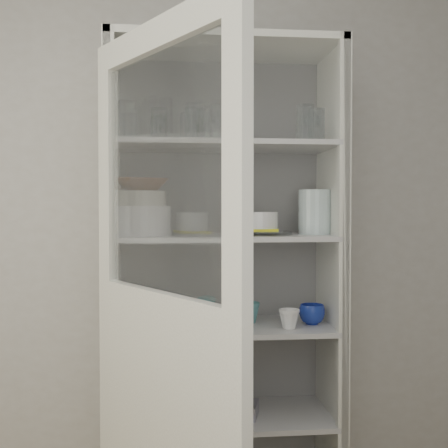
% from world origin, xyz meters
% --- Properties ---
extents(wall_back, '(3.60, 0.02, 2.60)m').
position_xyz_m(wall_back, '(0.00, 1.50, 1.30)').
color(wall_back, silver).
rests_on(wall_back, ground).
extents(pantry_cabinet, '(1.00, 0.45, 2.10)m').
position_xyz_m(pantry_cabinet, '(0.20, 1.34, 0.94)').
color(pantry_cabinet, silver).
rests_on(pantry_cabinet, floor).
extents(cupboard_door, '(0.50, 0.79, 2.00)m').
position_xyz_m(cupboard_door, '(-0.07, 0.66, 0.87)').
color(cupboard_door, silver).
rests_on(cupboard_door, floor).
extents(tumbler_0, '(0.09, 0.09, 0.15)m').
position_xyz_m(tumbler_0, '(-0.21, 1.12, 1.74)').
color(tumbler_0, silver).
rests_on(tumbler_0, shelf_glass).
extents(tumbler_1, '(0.10, 0.10, 0.15)m').
position_xyz_m(tumbler_1, '(0.07, 1.13, 1.74)').
color(tumbler_1, silver).
rests_on(tumbler_1, shelf_glass).
extents(tumbler_2, '(0.07, 0.07, 0.14)m').
position_xyz_m(tumbler_2, '(0.06, 1.16, 1.73)').
color(tumbler_2, silver).
rests_on(tumbler_2, shelf_glass).
extents(tumbler_3, '(0.07, 0.07, 0.13)m').
position_xyz_m(tumbler_3, '(0.10, 1.15, 1.73)').
color(tumbler_3, silver).
rests_on(tumbler_3, shelf_glass).
extents(tumbler_4, '(0.09, 0.09, 0.15)m').
position_xyz_m(tumbler_4, '(0.17, 1.15, 1.73)').
color(tumbler_4, silver).
rests_on(tumbler_4, shelf_glass).
extents(tumbler_5, '(0.08, 0.08, 0.15)m').
position_xyz_m(tumbler_5, '(0.53, 1.14, 1.74)').
color(tumbler_5, silver).
rests_on(tumbler_5, shelf_glass).
extents(tumbler_6, '(0.07, 0.07, 0.14)m').
position_xyz_m(tumbler_6, '(0.59, 1.17, 1.73)').
color(tumbler_6, silver).
rests_on(tumbler_6, shelf_glass).
extents(tumbler_7, '(0.07, 0.07, 0.13)m').
position_xyz_m(tumbler_7, '(-0.21, 1.28, 1.73)').
color(tumbler_7, silver).
rests_on(tumbler_7, shelf_glass).
extents(tumbler_8, '(0.10, 0.10, 0.15)m').
position_xyz_m(tumbler_8, '(-0.08, 1.27, 1.74)').
color(tumbler_8, silver).
rests_on(tumbler_8, shelf_glass).
extents(tumbler_9, '(0.09, 0.09, 0.14)m').
position_xyz_m(tumbler_9, '(0.04, 1.29, 1.73)').
color(tumbler_9, silver).
rests_on(tumbler_9, shelf_glass).
extents(goblet_0, '(0.07, 0.07, 0.15)m').
position_xyz_m(goblet_0, '(-0.09, 1.37, 1.74)').
color(goblet_0, silver).
rests_on(goblet_0, shelf_glass).
extents(goblet_1, '(0.08, 0.08, 0.18)m').
position_xyz_m(goblet_1, '(0.19, 1.39, 1.75)').
color(goblet_1, silver).
rests_on(goblet_1, shelf_glass).
extents(goblet_2, '(0.08, 0.08, 0.17)m').
position_xyz_m(goblet_2, '(0.26, 1.35, 1.75)').
color(goblet_2, silver).
rests_on(goblet_2, shelf_glass).
extents(goblet_3, '(0.08, 0.08, 0.17)m').
position_xyz_m(goblet_3, '(0.61, 1.34, 1.75)').
color(goblet_3, silver).
rests_on(goblet_3, shelf_glass).
extents(plate_stack_front, '(0.25, 0.25, 0.13)m').
position_xyz_m(plate_stack_front, '(-0.16, 1.24, 1.32)').
color(plate_stack_front, white).
rests_on(plate_stack_front, shelf_plates).
extents(plate_stack_back, '(0.19, 0.19, 0.08)m').
position_xyz_m(plate_stack_back, '(-0.21, 1.38, 1.30)').
color(plate_stack_back, white).
rests_on(plate_stack_back, shelf_plates).
extents(cream_bowl, '(0.26, 0.26, 0.06)m').
position_xyz_m(cream_bowl, '(-0.16, 1.24, 1.42)').
color(cream_bowl, beige).
rests_on(cream_bowl, plate_stack_front).
extents(terracotta_bowl, '(0.28, 0.28, 0.05)m').
position_xyz_m(terracotta_bowl, '(-0.16, 1.24, 1.48)').
color(terracotta_bowl, '#522E1C').
rests_on(terracotta_bowl, cream_bowl).
extents(glass_platter, '(0.37, 0.37, 0.02)m').
position_xyz_m(glass_platter, '(0.35, 1.24, 1.27)').
color(glass_platter, silver).
rests_on(glass_platter, shelf_plates).
extents(yellow_trivet, '(0.18, 0.18, 0.01)m').
position_xyz_m(yellow_trivet, '(0.35, 1.24, 1.28)').
color(yellow_trivet, yellow).
rests_on(yellow_trivet, glass_platter).
extents(white_ramekin, '(0.20, 0.20, 0.07)m').
position_xyz_m(white_ramekin, '(0.35, 1.24, 1.33)').
color(white_ramekin, white).
rests_on(white_ramekin, yellow_trivet).
extents(grey_bowl_stack, '(0.15, 0.15, 0.20)m').
position_xyz_m(grey_bowl_stack, '(0.61, 1.27, 1.36)').
color(grey_bowl_stack, silver).
rests_on(grey_bowl_stack, shelf_plates).
extents(mug_blue, '(0.14, 0.14, 0.09)m').
position_xyz_m(mug_blue, '(0.59, 1.24, 0.91)').
color(mug_blue, navy).
rests_on(mug_blue, shelf_mugs).
extents(mug_teal, '(0.13, 0.13, 0.09)m').
position_xyz_m(mug_teal, '(0.32, 1.30, 0.91)').
color(mug_teal, teal).
rests_on(mug_teal, shelf_mugs).
extents(mug_white, '(0.09, 0.09, 0.08)m').
position_xyz_m(mug_white, '(0.47, 1.15, 0.90)').
color(mug_white, white).
rests_on(mug_white, shelf_mugs).
extents(teal_jar, '(0.09, 0.09, 0.11)m').
position_xyz_m(teal_jar, '(0.12, 1.29, 0.92)').
color(teal_jar, teal).
rests_on(teal_jar, shelf_mugs).
extents(measuring_cups, '(0.10, 0.10, 0.04)m').
position_xyz_m(measuring_cups, '(0.16, 1.18, 0.88)').
color(measuring_cups, silver).
rests_on(measuring_cups, shelf_mugs).
extents(white_canister, '(0.12, 0.12, 0.13)m').
position_xyz_m(white_canister, '(-0.06, 1.30, 0.93)').
color(white_canister, white).
rests_on(white_canister, shelf_mugs).
extents(cream_dish, '(0.34, 0.34, 0.08)m').
position_xyz_m(cream_dish, '(-0.01, 1.23, 0.50)').
color(cream_dish, beige).
rests_on(cream_dish, shelf_bot).
extents(tin_box, '(0.23, 0.19, 0.06)m').
position_xyz_m(tin_box, '(0.24, 1.24, 0.49)').
color(tin_box, '#A09EB4').
rests_on(tin_box, shelf_bot).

